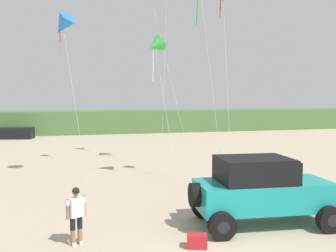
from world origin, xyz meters
The scene contains 7 objects.
dune_ridge centered at (-2.49, 40.59, 1.37)m, with size 90.00×8.91×2.74m, color #4C703D.
jeep centered at (2.39, 3.01, 1.20)m, with size 4.95×2.78×2.26m.
person_watching centered at (-3.54, 2.92, 0.94)m, with size 0.57×0.43×1.67m.
cooler_box centered at (-0.29, 1.81, 0.19)m, with size 0.56×0.36×0.38m, color #B21E23.
distant_sedan centered at (-9.41, 34.01, 0.60)m, with size 4.20×1.70×1.20m, color black.
kite_blue_swept centered at (-3.86, 11.70, 7.87)m, with size 1.77×4.28×8.50m.
kite_purple_stunt centered at (1.80, 15.58, 7.61)m, with size 1.60×4.73×8.34m.
Camera 1 is at (-3.72, -7.58, 4.14)m, focal length 39.06 mm.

